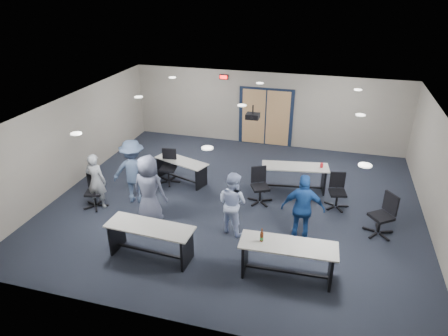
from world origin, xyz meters
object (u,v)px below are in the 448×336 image
(table_front_left, at_px, (150,236))
(chair_back_d, at_px, (338,192))
(person_navy, at_px, (303,208))
(chair_back_a, at_px, (168,167))
(chair_loose_right, at_px, (381,215))
(table_front_right, at_px, (287,254))
(person_gray, at_px, (96,181))
(table_back_left, at_px, (182,167))
(chair_back_c, at_px, (260,186))
(table_back_right, at_px, (295,174))
(chair_loose_left, at_px, (94,191))
(person_back, at_px, (133,171))
(person_lightblue, at_px, (233,203))
(person_plaid, at_px, (149,190))

(table_front_left, relative_size, chair_back_d, 2.05)
(table_front_left, distance_m, person_navy, 3.56)
(chair_back_a, xyz_separation_m, chair_loose_right, (6.04, -1.14, 0.02))
(table_front_right, height_order, person_gray, person_gray)
(table_back_left, distance_m, chair_loose_right, 5.84)
(chair_back_c, relative_size, person_gray, 0.65)
(chair_back_d, bearing_deg, chair_back_c, 175.64)
(chair_back_c, xyz_separation_m, person_navy, (1.28, -1.45, 0.35))
(table_back_right, relative_size, chair_loose_left, 2.04)
(chair_loose_right, distance_m, person_back, 6.52)
(table_back_left, xyz_separation_m, person_back, (-0.83, -1.46, 0.44))
(person_lightblue, distance_m, person_back, 3.09)
(person_gray, distance_m, person_plaid, 1.72)
(chair_back_c, relative_size, person_navy, 0.59)
(chair_back_c, height_order, person_plaid, person_plaid)
(chair_back_c, bearing_deg, table_back_right, 22.54)
(chair_back_a, relative_size, chair_back_d, 1.06)
(person_gray, bearing_deg, table_back_right, -153.28)
(chair_back_a, distance_m, chair_back_d, 5.01)
(table_back_left, height_order, chair_back_a, chair_back_a)
(table_back_right, relative_size, person_back, 1.09)
(table_front_right, height_order, person_lightblue, person_lightblue)
(chair_loose_right, xyz_separation_m, person_gray, (-7.34, -0.69, 0.25))
(chair_loose_left, bearing_deg, chair_back_c, 3.05)
(person_back, bearing_deg, person_plaid, 122.72)
(chair_loose_left, relative_size, person_navy, 0.57)
(table_front_left, height_order, chair_loose_left, chair_loose_left)
(person_navy, bearing_deg, table_front_left, 21.48)
(table_back_left, xyz_separation_m, person_lightblue, (2.18, -2.19, 0.33))
(chair_back_a, bearing_deg, person_lightblue, -44.93)
(table_back_left, height_order, person_gray, person_gray)
(chair_back_a, relative_size, person_lightblue, 0.64)
(table_back_right, height_order, person_back, person_back)
(chair_back_c, height_order, person_back, person_back)
(chair_loose_left, distance_m, person_lightblue, 3.94)
(table_back_left, distance_m, person_navy, 4.39)
(chair_back_d, bearing_deg, person_lightblue, -155.54)
(table_front_right, bearing_deg, person_lightblue, 136.56)
(person_plaid, bearing_deg, table_back_left, -84.75)
(table_front_left, bearing_deg, chair_back_a, 109.59)
(person_back, bearing_deg, person_navy, 159.38)
(table_front_left, distance_m, table_back_right, 4.85)
(person_gray, bearing_deg, chair_loose_left, 25.68)
(person_lightblue, bearing_deg, person_gray, 21.85)
(table_back_right, distance_m, chair_back_c, 1.29)
(table_back_right, relative_size, chair_back_c, 1.96)
(table_front_right, xyz_separation_m, chair_loose_right, (2.00, 2.16, -0.02))
(table_front_left, distance_m, person_plaid, 1.52)
(table_front_right, distance_m, table_back_left, 5.08)
(table_front_left, relative_size, table_front_right, 0.99)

